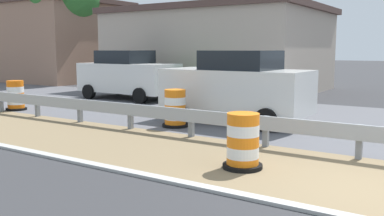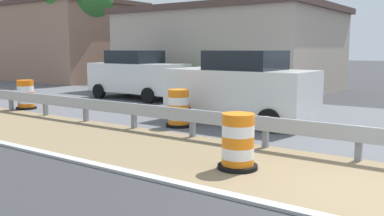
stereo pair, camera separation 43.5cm
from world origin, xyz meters
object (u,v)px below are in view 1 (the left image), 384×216
object	(u,v)px
traffic_barrel_close	(175,110)
utility_pole_near	(220,16)
car_lead_near_lane	(236,87)
car_trailing_near_lane	(128,75)
traffic_barrel_mid	(16,97)
utility_pole_mid	(21,15)
traffic_barrel_nearest	(243,144)

from	to	relation	value
traffic_barrel_close	utility_pole_near	world-z (taller)	utility_pole_near
car_lead_near_lane	car_trailing_near_lane	xyz separation A→B (m)	(2.80, 6.76, -0.01)
car_lead_near_lane	utility_pole_near	bearing A→B (deg)	-56.36
traffic_barrel_close	car_trailing_near_lane	size ratio (longest dim) A/B	0.23
car_trailing_near_lane	utility_pole_near	world-z (taller)	utility_pole_near
traffic_barrel_close	traffic_barrel_mid	size ratio (longest dim) A/B	1.00
traffic_barrel_close	car_lead_near_lane	size ratio (longest dim) A/B	0.24
traffic_barrel_close	traffic_barrel_mid	distance (m)	6.75
car_lead_near_lane	utility_pole_mid	xyz separation A→B (m)	(6.19, 18.80, 3.31)
car_lead_near_lane	utility_pole_near	xyz separation A→B (m)	(6.54, 4.27, 2.65)
traffic_barrel_mid	utility_pole_near	size ratio (longest dim) A/B	0.15
car_trailing_near_lane	utility_pole_near	xyz separation A→B (m)	(3.74, -2.49, 2.66)
car_trailing_near_lane	car_lead_near_lane	bearing A→B (deg)	-21.61
car_lead_near_lane	car_trailing_near_lane	bearing A→B (deg)	-21.96
traffic_barrel_close	traffic_barrel_mid	bearing A→B (deg)	93.49
traffic_barrel_close	car_trailing_near_lane	distance (m)	7.25
car_lead_near_lane	utility_pole_near	size ratio (longest dim) A/B	0.61
traffic_barrel_mid	car_lead_near_lane	xyz separation A→B (m)	(2.07, -7.81, 0.59)
traffic_barrel_mid	car_trailing_near_lane	bearing A→B (deg)	-12.18
traffic_barrel_mid	utility_pole_mid	size ratio (longest dim) A/B	0.13
utility_pole_near	car_trailing_near_lane	bearing A→B (deg)	146.32
traffic_barrel_close	utility_pole_mid	bearing A→B (deg)	66.13
traffic_barrel_nearest	traffic_barrel_close	distance (m)	4.48
utility_pole_near	utility_pole_mid	distance (m)	14.55
traffic_barrel_nearest	traffic_barrel_close	world-z (taller)	traffic_barrel_close
car_lead_near_lane	car_trailing_near_lane	distance (m)	7.31
car_lead_near_lane	utility_pole_mid	bearing A→B (deg)	-17.70
car_lead_near_lane	traffic_barrel_close	bearing A→B (deg)	57.62
car_trailing_near_lane	utility_pole_near	bearing A→B (deg)	57.18
traffic_barrel_mid	car_lead_near_lane	bearing A→B (deg)	-75.15
traffic_barrel_nearest	car_lead_near_lane	world-z (taller)	car_lead_near_lane
traffic_barrel_mid	car_lead_near_lane	distance (m)	8.10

